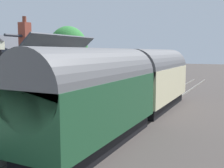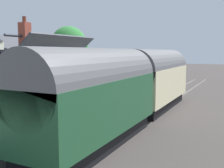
% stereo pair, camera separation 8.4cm
% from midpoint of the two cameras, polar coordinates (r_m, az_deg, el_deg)
% --- Properties ---
extents(ground_plane, '(160.00, 160.00, 0.00)m').
position_cam_midpoint_polar(ground_plane, '(17.05, 1.95, -7.31)').
color(ground_plane, '#383330').
extents(platform, '(32.00, 6.40, 0.91)m').
position_cam_midpoint_polar(platform, '(19.02, -9.68, -4.51)').
color(platform, gray).
rests_on(platform, ground).
extents(platform_edge_coping, '(32.00, 0.36, 0.02)m').
position_cam_midpoint_polar(platform_edge_coping, '(17.36, -1.60, -3.95)').
color(platform_edge_coping, beige).
rests_on(platform_edge_coping, platform).
extents(rail_near, '(52.00, 0.08, 0.14)m').
position_cam_midpoint_polar(rail_near, '(16.45, 7.14, -7.64)').
color(rail_near, gray).
rests_on(rail_near, ground).
extents(rail_far, '(52.00, 0.08, 0.14)m').
position_cam_midpoint_polar(rail_far, '(16.96, 2.51, -7.15)').
color(rail_far, gray).
rests_on(rail_far, ground).
extents(train, '(17.78, 2.73, 4.32)m').
position_cam_midpoint_polar(train, '(16.02, 4.47, -0.18)').
color(train, black).
rests_on(train, ground).
extents(station_building, '(6.65, 3.87, 5.37)m').
position_cam_midpoint_polar(station_building, '(19.03, -13.70, 1.23)').
color(station_building, silver).
rests_on(station_building, platform).
extents(bench_platform_end, '(1.41, 0.48, 0.88)m').
position_cam_midpoint_polar(bench_platform_end, '(26.93, 3.39, 0.90)').
color(bench_platform_end, teal).
rests_on(bench_platform_end, platform).
extents(bench_mid_platform, '(1.41, 0.48, 0.88)m').
position_cam_midpoint_polar(bench_mid_platform, '(23.33, -0.74, -0.01)').
color(bench_mid_platform, teal).
rests_on(bench_mid_platform, platform).
extents(bench_near_building, '(1.42, 0.49, 0.88)m').
position_cam_midpoint_polar(bench_near_building, '(25.03, 1.89, 0.45)').
color(bench_near_building, teal).
rests_on(bench_near_building, platform).
extents(planter_edge_far, '(0.48, 0.48, 0.77)m').
position_cam_midpoint_polar(planter_edge_far, '(22.78, 2.39, -0.39)').
color(planter_edge_far, '#9E5138').
rests_on(planter_edge_far, platform).
extents(planter_bench_left, '(0.59, 0.59, 0.90)m').
position_cam_midpoint_polar(planter_bench_left, '(27.18, 4.95, 0.93)').
color(planter_bench_left, black).
rests_on(planter_bench_left, platform).
extents(lamp_post_platform, '(0.32, 0.50, 3.78)m').
position_cam_midpoint_polar(lamp_post_platform, '(11.40, -22.14, 3.18)').
color(lamp_post_platform, black).
rests_on(lamp_post_platform, platform).
extents(station_sign_board, '(0.96, 0.06, 1.57)m').
position_cam_midpoint_polar(station_sign_board, '(13.01, -17.18, -2.62)').
color(station_sign_board, black).
rests_on(station_sign_board, platform).
extents(tree_behind_building, '(4.46, 4.64, 7.07)m').
position_cam_midpoint_polar(tree_behind_building, '(32.32, -8.97, 7.22)').
color(tree_behind_building, '#4C3828').
rests_on(tree_behind_building, ground).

